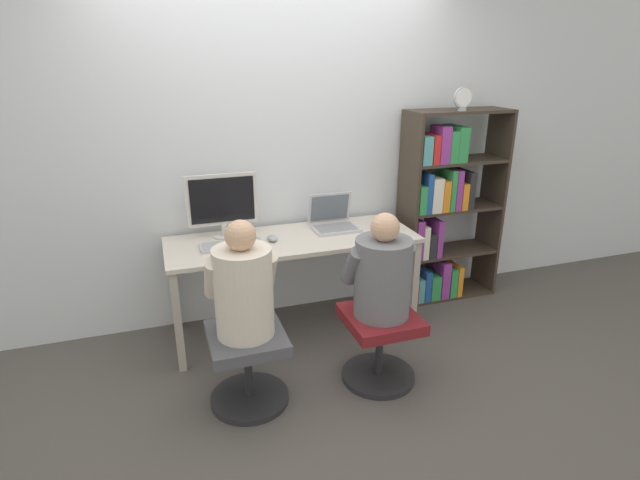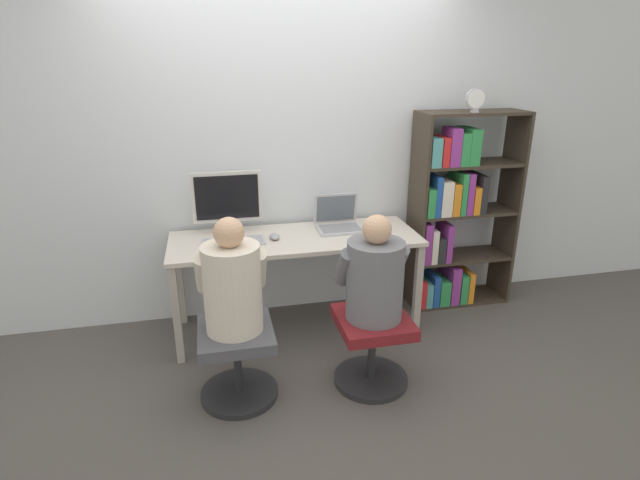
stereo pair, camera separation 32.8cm
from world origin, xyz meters
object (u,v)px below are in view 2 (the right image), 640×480
Objects in this scene: desktop_monitor at (227,201)px; laptop at (339,222)px; person_at_monitor at (232,283)px; bookshelf at (453,217)px; keyboard at (234,242)px; office_chair_left at (237,356)px; office_chair_right at (372,343)px; desk_clock at (476,100)px; person_at_laptop at (375,276)px.

desktop_monitor is 1.47× the size of laptop.
person_at_monitor is (-0.83, -0.83, -0.03)m from laptop.
keyboard is at bearing -174.21° from bookshelf.
keyboard is 0.84m from office_chair_left.
desk_clock is at bearing 39.63° from office_chair_right.
desk_clock reaches higher than keyboard.
keyboard is 0.64× the size of person_at_monitor.
desk_clock is (1.82, 0.79, 1.38)m from office_chair_left.
laptop is 0.80m from keyboard.
laptop is at bearing 44.83° from person_at_monitor.
keyboard is 1.06m from person_at_laptop.
keyboard reaches higher than office_chair_left.
desktop_monitor reaches higher than office_chair_left.
laptop is 0.21× the size of bookshelf.
keyboard is 0.92× the size of office_chair_left.
desktop_monitor is 1.05× the size of office_chair_left.
laptop is at bearing 45.02° from office_chair_left.
laptop is 0.49× the size of person_at_monitor.
office_chair_right is 1.39m from bookshelf.
bookshelf reaches higher than laptop.
bookshelf is (1.74, -0.04, -0.23)m from desktop_monitor.
keyboard is 0.67× the size of person_at_laptop.
desk_clock is (0.99, -0.05, 0.87)m from laptop.
desktop_monitor is 1.42m from office_chair_right.
desktop_monitor is at bearing 88.04° from office_chair_left.
bookshelf is (1.73, 0.18, 0.00)m from keyboard.
laptop is 1.32m from desk_clock.
keyboard is 2.48× the size of desk_clock.
office_chair_left and office_chair_right have the same top height.
person_at_laptop is at bearing -136.55° from bookshelf.
desk_clock reaches higher than person_at_monitor.
person_at_monitor is at bearing -94.20° from keyboard.
desktop_monitor is 1.25m from person_at_laptop.
office_chair_left is 0.94m from person_at_laptop.
office_chair_left is at bearing 177.13° from office_chair_right.
desktop_monitor is 2.83× the size of desk_clock.
keyboard is 0.28× the size of bookshelf.
office_chair_left is 2.03m from bookshelf.
person_at_laptop is (0.79, -0.94, -0.24)m from desktop_monitor.
person_at_laptop is 1.31m from bookshelf.
person_at_laptop is 3.73× the size of desk_clock.
desk_clock is at bearing 23.31° from office_chair_left.
person_at_laptop is at bearing -90.56° from laptop.
bookshelf reaches higher than person_at_monitor.
desk_clock is at bearing 3.10° from keyboard.
bookshelf is at bearing 1.89° from laptop.
desk_clock is (1.77, 0.10, 0.91)m from keyboard.
person_at_monitor reaches higher than keyboard.
bookshelf reaches higher than keyboard.
person_at_laptop is at bearing -2.89° from person_at_monitor.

